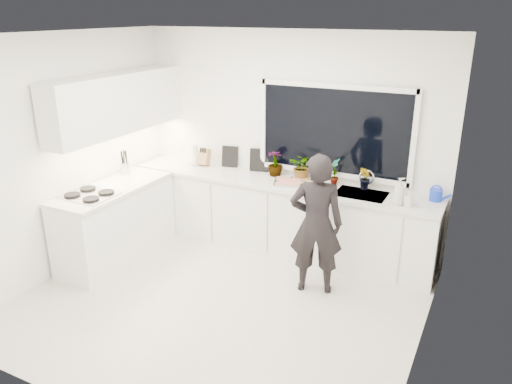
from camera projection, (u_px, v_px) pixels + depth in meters
The scene contains 25 objects.
floor at pixel (220, 303), 5.27m from camera, with size 4.00×3.50×0.02m, color beige.
wall_back at pixel (288, 141), 6.27m from camera, with size 4.00×0.02×2.70m, color white.
wall_left at pixel (64, 156), 5.65m from camera, with size 0.02×3.50×2.70m, color white.
wall_right at pixel (434, 219), 3.95m from camera, with size 0.02×3.50×2.70m, color white.
ceiling at pixel (212, 34), 4.33m from camera, with size 4.00×3.50×0.02m, color white.
window at pixel (334, 131), 5.92m from camera, with size 1.80×0.02×1.00m, color black.
base_cabinets_back at pixel (277, 216), 6.33m from camera, with size 3.92×0.58×0.88m, color white.
base_cabinets_left at pixel (116, 223), 6.11m from camera, with size 0.58×1.60×0.88m, color white.
countertop_back at pixel (277, 182), 6.16m from camera, with size 3.94×0.62×0.04m, color silver.
countertop_left at pixel (112, 188), 5.95m from camera, with size 0.62×1.60×0.04m, color silver.
upper_cabinets at pixel (117, 103), 5.97m from camera, with size 0.34×2.10×0.70m, color white.
sink at pixel (361, 198), 5.73m from camera, with size 0.58×0.42×0.14m, color silver.
faucet at pixel (366, 180), 5.85m from camera, with size 0.03×0.03×0.22m, color silver.
stovetop at pixel (89, 194), 5.66m from camera, with size 0.56×0.48×0.03m, color black.
person at pixel (316, 224), 5.26m from camera, with size 0.57×0.37×1.55m, color black.
pizza_tray at pixel (294, 183), 6.04m from camera, with size 0.47×0.35×0.03m, color silver.
pizza at pixel (294, 181), 6.03m from camera, with size 0.43×0.31×0.01m, color #B73118.
watering_can at pixel (436, 195), 5.49m from camera, with size 0.14×0.14×0.13m, color #1636D1.
paper_towel_roll at pixel (194, 155), 6.75m from camera, with size 0.11×0.11×0.26m, color white.
knife_block at pixel (205, 157), 6.73m from camera, with size 0.13×0.10×0.22m, color #A4714C.
utensil_crock at pixel (125, 168), 6.37m from camera, with size 0.13×0.13×0.16m, color silver.
picture_frame_large at pixel (230, 157), 6.66m from camera, with size 0.22×0.02×0.28m, color black.
picture_frame_small at pixel (259, 160), 6.47m from camera, with size 0.25×0.02×0.30m, color black.
herb_plants at pixel (306, 168), 6.11m from camera, with size 1.37×0.30×0.33m.
soap_bottles at pixel (401, 193), 5.34m from camera, with size 0.25×0.16×0.30m.
Camera 1 is at (2.39, -3.88, 2.91)m, focal length 35.00 mm.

